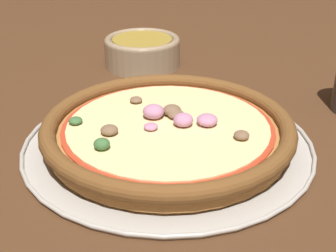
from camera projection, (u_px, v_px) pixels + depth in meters
The scene contains 4 objects.
ground_plane at pixel (168, 145), 0.63m from camera, with size 3.00×3.00×0.00m, color #4C2D19.
pizza_tray at pixel (168, 143), 0.63m from camera, with size 0.39×0.39×0.01m.
pizza at pixel (168, 129), 0.62m from camera, with size 0.33×0.33×0.04m.
bowl_near at pixel (142, 50), 0.89m from camera, with size 0.14×0.14×0.06m.
Camera 1 is at (0.38, 0.40, 0.31)m, focal length 50.00 mm.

